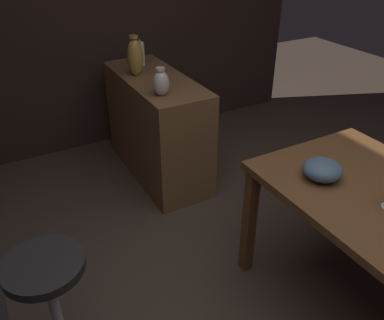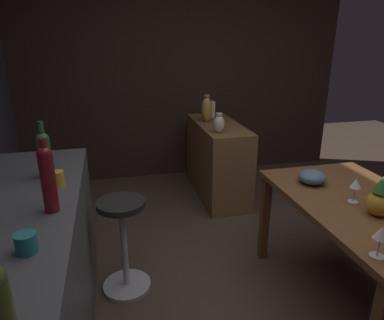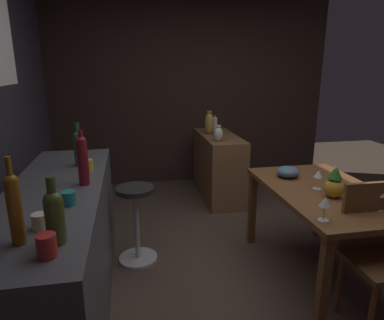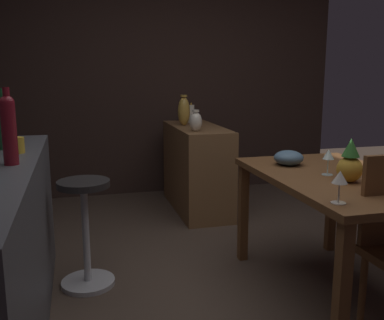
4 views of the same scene
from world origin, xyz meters
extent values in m
plane|color=#47382D|center=(0.00, 0.00, 0.00)|extent=(9.00, 9.00, 0.00)
cube|color=#33231E|center=(2.55, 0.30, 1.30)|extent=(0.10, 4.40, 2.60)
cube|color=brown|center=(-0.09, -0.47, 0.72)|extent=(1.32, 0.81, 0.04)
cube|color=brown|center=(0.52, -0.12, 0.35)|extent=(0.06, 0.06, 0.70)
cube|color=brown|center=(0.52, -0.82, 0.35)|extent=(0.06, 0.06, 0.70)
cube|color=#4C4C51|center=(-0.12, 1.50, 0.45)|extent=(2.10, 0.60, 0.90)
cube|color=brown|center=(1.76, -0.11, 0.41)|extent=(1.10, 0.44, 0.82)
cylinder|color=#262323|center=(0.40, 0.98, 0.66)|extent=(0.32, 0.32, 0.04)
cylinder|color=silver|center=(0.40, 0.98, 0.33)|extent=(0.04, 0.04, 0.64)
cylinder|color=silver|center=(0.40, 0.98, 0.01)|extent=(0.34, 0.34, 0.03)
cylinder|color=silver|center=(-0.58, -0.15, 0.74)|extent=(0.07, 0.07, 0.00)
cylinder|color=silver|center=(-0.58, -0.15, 0.79)|extent=(0.01, 0.01, 0.09)
cone|color=silver|center=(-0.58, -0.15, 0.86)|extent=(0.07, 0.07, 0.06)
cylinder|color=silver|center=(-0.06, -0.41, 0.74)|extent=(0.06, 0.06, 0.00)
cylinder|color=silver|center=(-0.06, -0.41, 0.79)|extent=(0.01, 0.01, 0.09)
cone|color=silver|center=(-0.06, -0.41, 0.86)|extent=(0.07, 0.07, 0.06)
ellipsoid|color=gold|center=(-0.24, -0.43, 0.81)|extent=(0.14, 0.14, 0.14)
cone|color=#2D6B28|center=(-0.24, -0.43, 0.93)|extent=(0.10, 0.10, 0.10)
ellipsoid|color=slate|center=(0.26, -0.32, 0.79)|extent=(0.19, 0.19, 0.09)
cylinder|color=maroon|center=(-0.09, 1.31, 1.05)|extent=(0.07, 0.07, 0.29)
sphere|color=maroon|center=(-0.09, 1.31, 1.19)|extent=(0.07, 0.07, 0.07)
cylinder|color=maroon|center=(-0.09, 1.31, 1.24)|extent=(0.03, 0.03, 0.05)
cylinder|color=#1E592D|center=(0.38, 1.39, 1.02)|extent=(0.08, 0.08, 0.24)
sphere|color=#1E592D|center=(0.38, 1.39, 1.14)|extent=(0.08, 0.08, 0.08)
cylinder|color=#1E592D|center=(0.38, 1.39, 1.20)|extent=(0.03, 0.03, 0.08)
cylinder|color=gold|center=(0.23, 1.31, 0.94)|extent=(0.07, 0.07, 0.09)
torus|color=gold|center=(0.28, 1.31, 0.95)|extent=(0.05, 0.01, 0.05)
cylinder|color=teal|center=(-0.42, 1.36, 0.94)|extent=(0.09, 0.09, 0.08)
torus|color=teal|center=(-0.37, 1.36, 0.94)|extent=(0.05, 0.01, 0.05)
cylinder|color=white|center=(2.08, -0.14, 0.91)|extent=(0.07, 0.07, 0.18)
ellipsoid|color=yellow|center=(2.08, -0.14, 1.01)|extent=(0.01, 0.01, 0.03)
ellipsoid|color=#B78C38|center=(1.86, -0.01, 0.96)|extent=(0.12, 0.12, 0.27)
cylinder|color=#B78C38|center=(1.86, -0.01, 1.10)|extent=(0.06, 0.06, 0.02)
ellipsoid|color=beige|center=(1.41, -0.01, 0.90)|extent=(0.11, 0.11, 0.17)
cylinder|color=beige|center=(1.41, -0.01, 1.00)|extent=(0.06, 0.06, 0.02)
camera|label=1|loc=(-0.84, 1.00, 1.81)|focal=37.00mm
camera|label=2|loc=(-1.72, 1.00, 1.70)|focal=32.78mm
camera|label=3|loc=(-2.30, 1.00, 1.66)|focal=31.62mm
camera|label=4|loc=(-2.30, 1.00, 1.34)|focal=41.44mm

